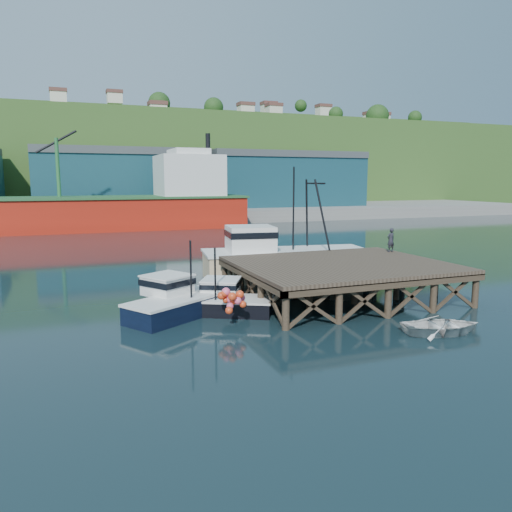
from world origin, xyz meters
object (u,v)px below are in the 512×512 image
dockworker (391,240)px  trawler (283,256)px  boat_black (219,300)px  dinghy (442,326)px  boat_navy (179,300)px

dockworker → trawler: bearing=-40.2°
boat_black → dinghy: bearing=-13.2°
trawler → boat_navy: bearing=-133.8°
boat_navy → trawler: (9.06, 7.00, 0.82)m
boat_black → boat_navy: bearing=-158.4°
dinghy → trawler: bearing=19.4°
dinghy → dockworker: dockworker is taller
boat_navy → boat_black: 2.11m
trawler → boat_black: bearing=-125.4°
boat_navy → boat_black: (2.09, -0.23, -0.14)m
trawler → dinghy: 14.67m
dockworker → boat_navy: bearing=4.5°
boat_black → dinghy: (8.37, -7.31, -0.28)m
boat_navy → trawler: trawler is taller
boat_black → dockworker: dockworker is taller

